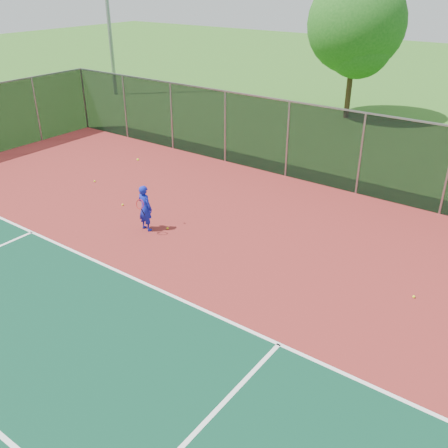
# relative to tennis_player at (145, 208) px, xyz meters

# --- Properties ---
(ground) EXTENTS (120.00, 120.00, 0.00)m
(ground) POSITION_rel_tennis_player_xyz_m (4.23, -5.29, -0.77)
(ground) COLOR #2B601B
(ground) RESTS_ON ground
(court_apron) EXTENTS (30.00, 20.00, 0.02)m
(court_apron) POSITION_rel_tennis_player_xyz_m (4.23, -3.29, -0.76)
(court_apron) COLOR maroon
(court_apron) RESTS_ON ground
(fence_back) EXTENTS (30.00, 0.06, 3.03)m
(fence_back) POSITION_rel_tennis_player_xyz_m (4.23, 6.71, 0.79)
(fence_back) COLOR black
(fence_back) RESTS_ON court_apron
(tennis_player) EXTENTS (0.59, 0.61, 2.29)m
(tennis_player) POSITION_rel_tennis_player_xyz_m (0.00, 0.00, 0.00)
(tennis_player) COLOR #121CA9
(tennis_player) RESTS_ON court_apron
(practice_ball_0) EXTENTS (0.07, 0.07, 0.07)m
(practice_ball_0) POSITION_rel_tennis_player_xyz_m (-1.95, 0.81, -0.72)
(practice_ball_0) COLOR #DAEA1B
(practice_ball_0) RESTS_ON court_apron
(practice_ball_2) EXTENTS (0.07, 0.07, 0.07)m
(practice_ball_2) POSITION_rel_tennis_player_xyz_m (-4.46, 1.72, -0.72)
(practice_ball_2) COLOR #DAEA1B
(practice_ball_2) RESTS_ON court_apron
(practice_ball_3) EXTENTS (0.07, 0.07, 0.07)m
(practice_ball_3) POSITION_rel_tennis_player_xyz_m (8.07, 1.24, -0.72)
(practice_ball_3) COLOR #DAEA1B
(practice_ball_3) RESTS_ON court_apron
(practice_ball_4) EXTENTS (0.07, 0.07, 0.07)m
(practice_ball_4) POSITION_rel_tennis_player_xyz_m (0.54, 0.40, -0.72)
(practice_ball_4) COLOR #DAEA1B
(practice_ball_4) RESTS_ON court_apron
(tree_back_left) EXTENTS (5.13, 5.13, 7.54)m
(tree_back_left) POSITION_rel_tennis_player_xyz_m (-0.46, 16.59, 3.95)
(tree_back_left) COLOR #362113
(tree_back_left) RESTS_ON ground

